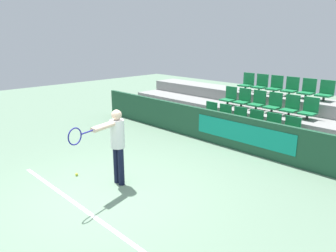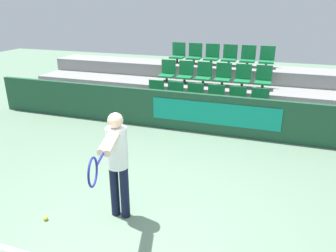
{
  "view_description": "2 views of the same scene",
  "coord_description": "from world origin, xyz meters",
  "px_view_note": "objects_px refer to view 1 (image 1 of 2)",
  "views": [
    {
      "loc": [
        5.1,
        -3.21,
        3.09
      ],
      "look_at": [
        -0.16,
        1.88,
        1.05
      ],
      "focal_mm": 35.0,
      "sensor_mm": 36.0,
      "label": 1
    },
    {
      "loc": [
        1.71,
        -3.16,
        3.03
      ],
      "look_at": [
        -0.04,
        2.06,
        0.91
      ],
      "focal_mm": 35.0,
      "sensor_mm": 36.0,
      "label": 2
    }
  ],
  "objects_px": {
    "stadium_chair_1": "(223,116)",
    "stadium_chair_8": "(258,102)",
    "stadium_chair_5": "(290,130)",
    "tennis_ball": "(77,174)",
    "stadium_chair_0": "(209,113)",
    "tennis_player": "(116,140)",
    "stadium_chair_2": "(238,119)",
    "stadium_chair_17": "(325,92)",
    "stadium_chair_9": "(273,104)",
    "stadium_chair_4": "(272,126)",
    "stadium_chair_7": "(243,99)",
    "stadium_chair_3": "(254,122)",
    "stadium_chair_6": "(229,97)",
    "stadium_chair_13": "(261,84)",
    "stadium_chair_11": "(309,110)",
    "stadium_chair_12": "(247,83)",
    "stadium_chair_15": "(291,88)",
    "stadium_chair_10": "(291,107)",
    "stadium_chair_14": "(275,86)",
    "stadium_chair_16": "(307,90)"
  },
  "relations": [
    {
      "from": "stadium_chair_14",
      "to": "stadium_chair_17",
      "type": "relative_size",
      "value": 1.0
    },
    {
      "from": "stadium_chair_1",
      "to": "stadium_chair_3",
      "type": "bearing_deg",
      "value": 0.0
    },
    {
      "from": "stadium_chair_10",
      "to": "stadium_chair_14",
      "type": "relative_size",
      "value": 1.0
    },
    {
      "from": "stadium_chair_3",
      "to": "stadium_chair_14",
      "type": "distance_m",
      "value": 2.3
    },
    {
      "from": "stadium_chair_1",
      "to": "stadium_chair_8",
      "type": "xyz_separation_m",
      "value": [
        0.55,
        1.05,
        0.39
      ]
    },
    {
      "from": "stadium_chair_13",
      "to": "stadium_chair_4",
      "type": "bearing_deg",
      "value": -51.77
    },
    {
      "from": "stadium_chair_8",
      "to": "tennis_ball",
      "type": "height_order",
      "value": "stadium_chair_8"
    },
    {
      "from": "stadium_chair_11",
      "to": "tennis_player",
      "type": "xyz_separation_m",
      "value": [
        -1.63,
        -5.5,
        -0.05
      ]
    },
    {
      "from": "stadium_chair_8",
      "to": "tennis_player",
      "type": "bearing_deg",
      "value": -89.83
    },
    {
      "from": "stadium_chair_0",
      "to": "stadium_chair_5",
      "type": "xyz_separation_m",
      "value": [
        2.75,
        0.0,
        0.0
      ]
    },
    {
      "from": "stadium_chair_7",
      "to": "stadium_chair_14",
      "type": "relative_size",
      "value": 1.0
    },
    {
      "from": "stadium_chair_1",
      "to": "stadium_chair_5",
      "type": "bearing_deg",
      "value": 0.0
    },
    {
      "from": "stadium_chair_5",
      "to": "stadium_chair_8",
      "type": "height_order",
      "value": "stadium_chair_8"
    },
    {
      "from": "stadium_chair_12",
      "to": "stadium_chair_16",
      "type": "bearing_deg",
      "value": 0.0
    },
    {
      "from": "stadium_chair_0",
      "to": "stadium_chair_1",
      "type": "bearing_deg",
      "value": 0.0
    },
    {
      "from": "stadium_chair_5",
      "to": "stadium_chair_8",
      "type": "relative_size",
      "value": 1.0
    },
    {
      "from": "stadium_chair_17",
      "to": "tennis_ball",
      "type": "relative_size",
      "value": 9.35
    },
    {
      "from": "stadium_chair_4",
      "to": "stadium_chair_7",
      "type": "distance_m",
      "value": 1.99
    },
    {
      "from": "stadium_chair_2",
      "to": "stadium_chair_8",
      "type": "relative_size",
      "value": 1.0
    },
    {
      "from": "stadium_chair_4",
      "to": "stadium_chair_3",
      "type": "bearing_deg",
      "value": 180.0
    },
    {
      "from": "stadium_chair_7",
      "to": "stadium_chair_15",
      "type": "distance_m",
      "value": 1.57
    },
    {
      "from": "stadium_chair_1",
      "to": "stadium_chair_12",
      "type": "bearing_deg",
      "value": 104.71
    },
    {
      "from": "stadium_chair_0",
      "to": "stadium_chair_5",
      "type": "height_order",
      "value": "same"
    },
    {
      "from": "stadium_chair_5",
      "to": "stadium_chair_15",
      "type": "distance_m",
      "value": 2.49
    },
    {
      "from": "stadium_chair_2",
      "to": "stadium_chair_5",
      "type": "height_order",
      "value": "same"
    },
    {
      "from": "stadium_chair_11",
      "to": "stadium_chair_9",
      "type": "bearing_deg",
      "value": 180.0
    },
    {
      "from": "stadium_chair_12",
      "to": "stadium_chair_17",
      "type": "relative_size",
      "value": 1.0
    },
    {
      "from": "stadium_chair_6",
      "to": "stadium_chair_12",
      "type": "height_order",
      "value": "stadium_chair_12"
    },
    {
      "from": "stadium_chair_2",
      "to": "stadium_chair_8",
      "type": "xyz_separation_m",
      "value": [
        0.0,
        1.05,
        0.39
      ]
    },
    {
      "from": "stadium_chair_17",
      "to": "tennis_player",
      "type": "relative_size",
      "value": 0.38
    },
    {
      "from": "stadium_chair_8",
      "to": "stadium_chair_1",
      "type": "bearing_deg",
      "value": -117.71
    },
    {
      "from": "stadium_chair_17",
      "to": "stadium_chair_6",
      "type": "bearing_deg",
      "value": -159.15
    },
    {
      "from": "stadium_chair_5",
      "to": "stadium_chair_16",
      "type": "distance_m",
      "value": 2.3
    },
    {
      "from": "stadium_chair_8",
      "to": "tennis_player",
      "type": "height_order",
      "value": "tennis_player"
    },
    {
      "from": "stadium_chair_7",
      "to": "tennis_player",
      "type": "xyz_separation_m",
      "value": [
        0.57,
        -5.5,
        -0.05
      ]
    },
    {
      "from": "stadium_chair_6",
      "to": "stadium_chair_7",
      "type": "bearing_deg",
      "value": 0.0
    },
    {
      "from": "stadium_chair_6",
      "to": "stadium_chair_14",
      "type": "height_order",
      "value": "stadium_chair_14"
    },
    {
      "from": "stadium_chair_2",
      "to": "stadium_chair_4",
      "type": "distance_m",
      "value": 1.1
    },
    {
      "from": "stadium_chair_7",
      "to": "stadium_chair_13",
      "type": "relative_size",
      "value": 1.0
    },
    {
      "from": "stadium_chair_7",
      "to": "stadium_chair_13",
      "type": "xyz_separation_m",
      "value": [
        0.0,
        1.05,
        0.39
      ]
    },
    {
      "from": "stadium_chair_2",
      "to": "stadium_chair_10",
      "type": "relative_size",
      "value": 1.0
    },
    {
      "from": "stadium_chair_17",
      "to": "stadium_chair_9",
      "type": "bearing_deg",
      "value": -136.41
    },
    {
      "from": "stadium_chair_1",
      "to": "stadium_chair_7",
      "type": "distance_m",
      "value": 1.12
    },
    {
      "from": "stadium_chair_14",
      "to": "stadium_chair_0",
      "type": "bearing_deg",
      "value": -117.71
    },
    {
      "from": "stadium_chair_5",
      "to": "stadium_chair_10",
      "type": "xyz_separation_m",
      "value": [
        -0.55,
        1.05,
        0.39
      ]
    },
    {
      "from": "stadium_chair_4",
      "to": "stadium_chair_8",
      "type": "bearing_deg",
      "value": 136.41
    },
    {
      "from": "stadium_chair_15",
      "to": "tennis_ball",
      "type": "relative_size",
      "value": 9.35
    },
    {
      "from": "stadium_chair_5",
      "to": "tennis_ball",
      "type": "relative_size",
      "value": 9.35
    },
    {
      "from": "stadium_chair_1",
      "to": "stadium_chair_15",
      "type": "relative_size",
      "value": 1.0
    },
    {
      "from": "stadium_chair_11",
      "to": "stadium_chair_15",
      "type": "relative_size",
      "value": 1.0
    }
  ]
}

